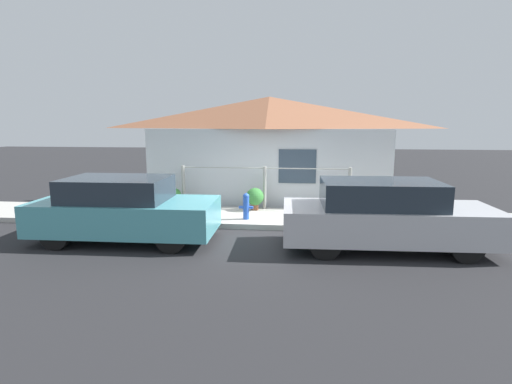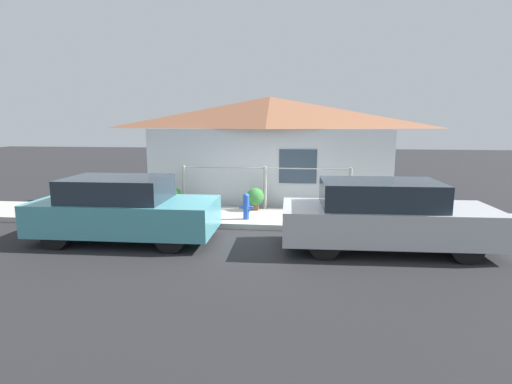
% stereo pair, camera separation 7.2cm
% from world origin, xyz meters
% --- Properties ---
extents(ground_plane, '(60.00, 60.00, 0.00)m').
position_xyz_m(ground_plane, '(0.00, 0.00, 0.00)').
color(ground_plane, '#262628').
extents(sidewalk, '(24.00, 1.99, 0.14)m').
position_xyz_m(sidewalk, '(0.00, 0.99, 0.07)').
color(sidewalk, '#B2AFA8').
rests_on(sidewalk, ground_plane).
extents(house, '(7.78, 2.23, 3.41)m').
position_xyz_m(house, '(0.00, 3.30, 2.72)').
color(house, silver).
rests_on(house, ground_plane).
extents(fence, '(4.90, 0.10, 1.23)m').
position_xyz_m(fence, '(0.00, 1.84, 0.81)').
color(fence, '#999993').
rests_on(fence, sidewalk).
extents(car_left, '(4.01, 1.76, 1.43)m').
position_xyz_m(car_left, '(-2.87, -1.20, 0.72)').
color(car_left, teal).
rests_on(car_left, ground_plane).
extents(car_right, '(4.33, 1.78, 1.45)m').
position_xyz_m(car_right, '(2.76, -1.20, 0.72)').
color(car_right, '#B7B7BC').
rests_on(car_right, ground_plane).
extents(fire_hydrant, '(0.37, 0.16, 0.68)m').
position_xyz_m(fire_hydrant, '(-0.37, 0.54, 0.50)').
color(fire_hydrant, blue).
rests_on(fire_hydrant, sidewalk).
extents(potted_plant_near_hydrant, '(0.50, 0.50, 0.64)m').
position_xyz_m(potted_plant_near_hydrant, '(-0.26, 1.64, 0.51)').
color(potted_plant_near_hydrant, brown).
rests_on(potted_plant_near_hydrant, sidewalk).
extents(potted_plant_by_fence, '(0.42, 0.42, 0.58)m').
position_xyz_m(potted_plant_by_fence, '(-2.65, 1.69, 0.45)').
color(potted_plant_by_fence, slate).
rests_on(potted_plant_by_fence, sidewalk).
extents(potted_plant_corner, '(0.36, 0.36, 0.49)m').
position_xyz_m(potted_plant_corner, '(2.39, 1.23, 0.40)').
color(potted_plant_corner, '#9E5638').
rests_on(potted_plant_corner, sidewalk).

